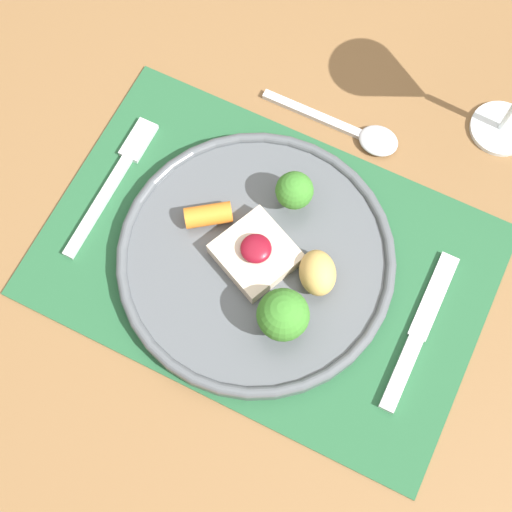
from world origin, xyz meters
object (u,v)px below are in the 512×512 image
object	(u,v)px
knife	(415,341)
spoon	(360,133)
dinner_plate	(259,259)
fork	(116,177)

from	to	relation	value
knife	spoon	distance (m)	0.25
spoon	dinner_plate	bearing A→B (deg)	-102.26
dinner_plate	knife	xyz separation A→B (m)	(0.18, -0.01, -0.01)
fork	knife	xyz separation A→B (m)	(0.37, -0.03, 0.00)
spoon	knife	bearing A→B (deg)	-55.34
fork	spoon	size ratio (longest dim) A/B	1.09
dinner_plate	knife	size ratio (longest dim) A/B	1.63
fork	knife	distance (m)	0.37
knife	spoon	bearing A→B (deg)	126.98
dinner_plate	spoon	bearing A→B (deg)	79.63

